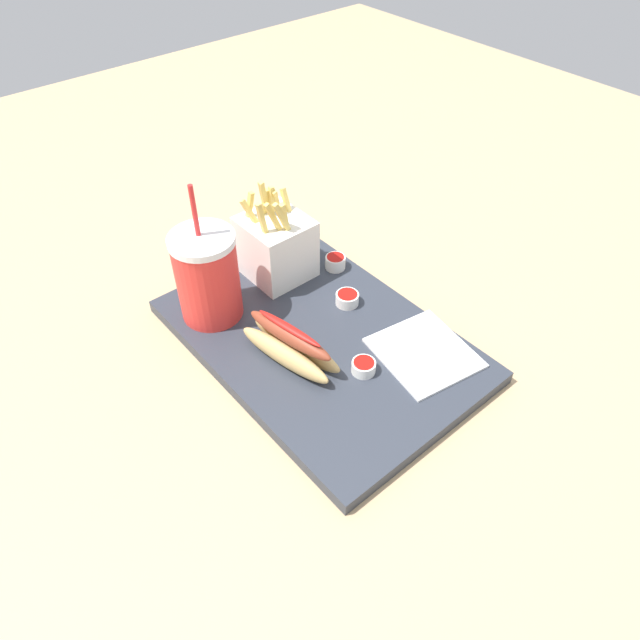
# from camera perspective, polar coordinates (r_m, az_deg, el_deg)

# --- Properties ---
(ground_plane) EXTENTS (2.40, 2.40, 0.02)m
(ground_plane) POSITION_cam_1_polar(r_m,az_deg,el_deg) (0.88, 0.00, -2.86)
(ground_plane) COLOR tan
(food_tray) EXTENTS (0.45, 0.31, 0.02)m
(food_tray) POSITION_cam_1_polar(r_m,az_deg,el_deg) (0.86, 0.00, -1.94)
(food_tray) COLOR #2D333D
(food_tray) RESTS_ON ground_plane
(soda_cup) EXTENTS (0.09, 0.09, 0.21)m
(soda_cup) POSITION_cam_1_polar(r_m,az_deg,el_deg) (0.86, -10.80, 4.17)
(soda_cup) COLOR red
(soda_cup) RESTS_ON food_tray
(fries_basket) EXTENTS (0.10, 0.09, 0.16)m
(fries_basket) POSITION_cam_1_polar(r_m,az_deg,el_deg) (0.93, -4.27, 7.14)
(fries_basket) COLOR white
(fries_basket) RESTS_ON food_tray
(hot_dog_1) EXTENTS (0.16, 0.07, 0.06)m
(hot_dog_1) POSITION_cam_1_polar(r_m,az_deg,el_deg) (0.81, -2.91, -2.48)
(hot_dog_1) COLOR tan
(hot_dog_1) RESTS_ON food_tray
(ketchup_cup_1) EXTENTS (0.03, 0.03, 0.02)m
(ketchup_cup_1) POSITION_cam_1_polar(r_m,az_deg,el_deg) (0.96, 1.49, 5.64)
(ketchup_cup_1) COLOR white
(ketchup_cup_1) RESTS_ON food_tray
(ketchup_cup_2) EXTENTS (0.04, 0.04, 0.02)m
(ketchup_cup_2) POSITION_cam_1_polar(r_m,az_deg,el_deg) (0.90, 2.64, 2.12)
(ketchup_cup_2) COLOR white
(ketchup_cup_2) RESTS_ON food_tray
(ketchup_cup_3) EXTENTS (0.03, 0.03, 0.02)m
(ketchup_cup_3) POSITION_cam_1_polar(r_m,az_deg,el_deg) (0.80, 4.24, -4.46)
(ketchup_cup_3) COLOR white
(ketchup_cup_3) RESTS_ON food_tray
(napkin_stack) EXTENTS (0.15, 0.14, 0.00)m
(napkin_stack) POSITION_cam_1_polar(r_m,az_deg,el_deg) (0.84, 10.00, -3.12)
(napkin_stack) COLOR white
(napkin_stack) RESTS_ON food_tray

